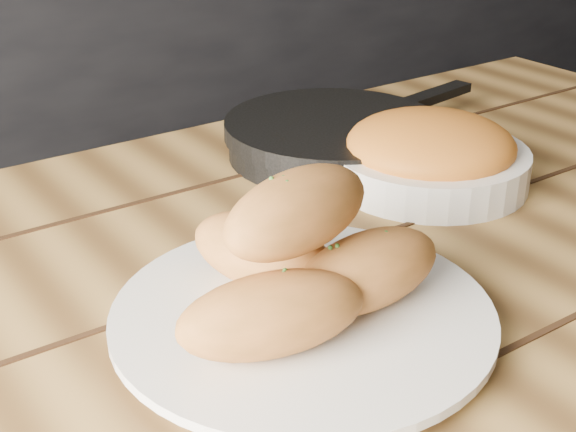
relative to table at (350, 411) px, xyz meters
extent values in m
cube|color=black|center=(0.71, 1.48, -0.21)|extent=(2.80, 0.60, 0.90)
cube|color=olive|center=(0.00, 0.00, 0.07)|extent=(1.49, 0.95, 0.04)
cylinder|color=brown|center=(0.65, 0.35, -0.30)|extent=(0.07, 0.07, 0.71)
cylinder|color=silver|center=(-0.04, 0.01, 0.10)|extent=(0.27, 0.27, 0.01)
cylinder|color=silver|center=(-0.04, 0.01, 0.11)|extent=(0.30, 0.30, 0.01)
ellipsoid|color=#AC652F|center=(-0.09, -0.02, 0.14)|extent=(0.15, 0.09, 0.06)
ellipsoid|color=#AC652F|center=(0.00, -0.01, 0.14)|extent=(0.14, 0.07, 0.06)
ellipsoid|color=#AC652F|center=(-0.05, 0.06, 0.14)|extent=(0.11, 0.14, 0.06)
ellipsoid|color=#AC652F|center=(-0.05, 0.01, 0.20)|extent=(0.15, 0.09, 0.06)
cylinder|color=black|center=(0.20, 0.29, 0.11)|extent=(0.25, 0.25, 0.03)
cylinder|color=black|center=(0.20, 0.29, 0.13)|extent=(0.26, 0.26, 0.02)
cube|color=black|center=(0.40, 0.32, 0.13)|extent=(0.14, 0.05, 0.01)
cylinder|color=white|center=(0.24, 0.17, 0.11)|extent=(0.22, 0.22, 0.04)
ellipsoid|color=#C95B23|center=(0.24, 0.17, 0.14)|extent=(0.18, 0.18, 0.06)
camera|label=1|loc=(-0.35, -0.41, 0.45)|focal=50.00mm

